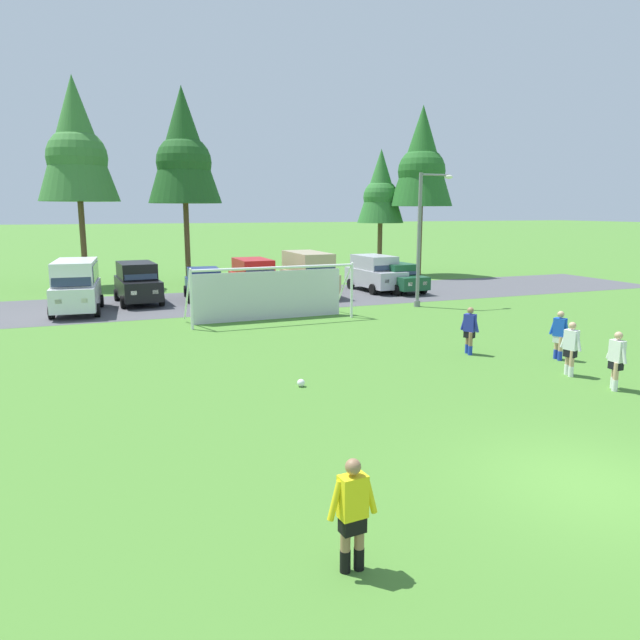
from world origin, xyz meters
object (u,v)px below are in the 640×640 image
object	(u,v)px
parked_car_slot_center	(254,278)
parked_car_slot_right	(375,273)
soccer_goal	(270,292)
player_defender_far	(470,331)
player_midfield_center	(571,349)
parked_car_slot_center_right	(309,273)
referee	(353,515)
parked_car_slot_far_right	(398,278)
soccer_ball	(301,383)
player_striker_near	(616,361)
parked_car_slot_far_left	(76,285)
player_winger_left	(559,335)
street_lamp	(422,238)
parked_car_slot_center_left	(204,283)
parked_car_slot_left	(138,282)

from	to	relation	value
parked_car_slot_center	parked_car_slot_right	xyz separation A→B (m)	(7.59, -0.16, 0.00)
soccer_goal	player_defender_far	size ratio (longest dim) A/B	4.55
player_midfield_center	parked_car_slot_center_right	size ratio (longest dim) A/B	0.34
referee	parked_car_slot_far_right	world-z (taller)	parked_car_slot_far_right
soccer_ball	parked_car_slot_center_right	distance (m)	17.74
soccer_ball	parked_car_slot_center_right	size ratio (longest dim) A/B	0.05
player_striker_near	parked_car_slot_far_left	world-z (taller)	parked_car_slot_far_left
parked_car_slot_center	parked_car_slot_far_right	size ratio (longest dim) A/B	1.08
soccer_goal	parked_car_slot_far_right	size ratio (longest dim) A/B	1.74
player_winger_left	referee	bearing A→B (deg)	-143.89
parked_car_slot_center_right	street_lamp	bearing A→B (deg)	-53.32
parked_car_slot_center	parked_car_slot_center_right	size ratio (longest dim) A/B	0.96
soccer_goal	parked_car_slot_center_right	bearing A→B (deg)	56.98
street_lamp	player_defender_far	bearing A→B (deg)	-111.45
player_defender_far	parked_car_slot_center	bearing A→B (deg)	102.09
parked_car_slot_center_left	parked_car_slot_center	size ratio (longest dim) A/B	0.94
player_winger_left	parked_car_slot_far_right	xyz separation A→B (m)	(2.94, 16.39, 0.05)
player_winger_left	parked_car_slot_left	xyz separation A→B (m)	(-12.05, 17.59, 0.29)
referee	player_defender_far	distance (m)	13.26
parked_car_slot_center_right	parked_car_slot_right	distance (m)	4.61
player_winger_left	parked_car_slot_center_right	size ratio (longest dim) A/B	0.34
soccer_ball	player_midfield_center	bearing A→B (deg)	-13.21
player_winger_left	parked_car_slot_center_right	world-z (taller)	parked_car_slot_center_right
parked_car_slot_center_left	parked_car_slot_center	distance (m)	2.81
player_winger_left	parked_car_slot_far_right	distance (m)	16.65
player_striker_near	parked_car_slot_center	bearing A→B (deg)	102.83
player_midfield_center	parked_car_slot_left	xyz separation A→B (m)	(-10.95, 19.23, 0.29)
player_striker_near	parked_car_slot_center_left	size ratio (longest dim) A/B	0.38
soccer_ball	referee	world-z (taller)	referee
player_midfield_center	parked_car_slot_center	xyz separation A→B (m)	(-4.61, 19.19, 0.29)
player_striker_near	parked_car_slot_far_left	distance (m)	23.46
player_striker_near	parked_car_slot_center	xyz separation A→B (m)	(-4.72, 20.74, 0.29)
player_midfield_center	street_lamp	xyz separation A→B (m)	(2.53, 12.87, 2.67)
parked_car_slot_left	parked_car_slot_right	bearing A→B (deg)	-0.81
parked_car_slot_left	player_winger_left	bearing A→B (deg)	-55.60
soccer_goal	parked_car_slot_far_right	world-z (taller)	soccer_goal
parked_car_slot_center_left	parked_car_slot_left	bearing A→B (deg)	-177.52
player_striker_near	parked_car_slot_right	distance (m)	20.78
soccer_goal	parked_car_slot_center_left	world-z (taller)	soccer_goal
player_midfield_center	player_defender_far	world-z (taller)	same
soccer_ball	player_striker_near	xyz separation A→B (m)	(7.99, -3.40, 0.71)
player_winger_left	street_lamp	distance (m)	11.63
player_midfield_center	soccer_goal	bearing A→B (deg)	115.84
parked_car_slot_far_left	street_lamp	world-z (taller)	street_lamp
soccer_goal	street_lamp	distance (m)	8.64
parked_car_slot_far_right	parked_car_slot_left	bearing A→B (deg)	175.39
soccer_ball	player_striker_near	size ratio (longest dim) A/B	0.13
parked_car_slot_center_right	parked_car_slot_right	size ratio (longest dim) A/B	1.02
parked_car_slot_left	player_striker_near	bearing A→B (deg)	-61.96
parked_car_slot_far_left	parked_car_slot_far_right	world-z (taller)	parked_car_slot_far_left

